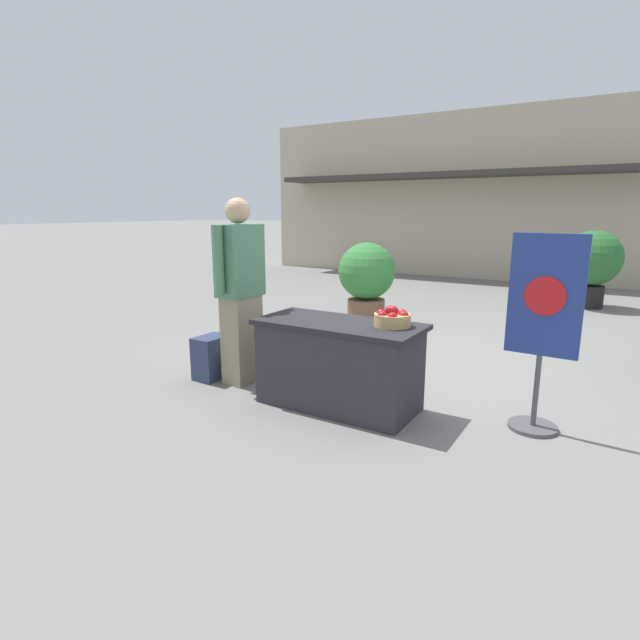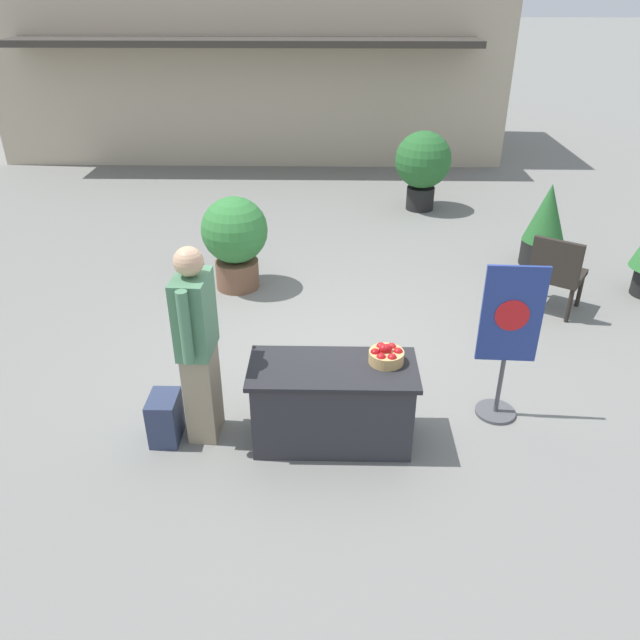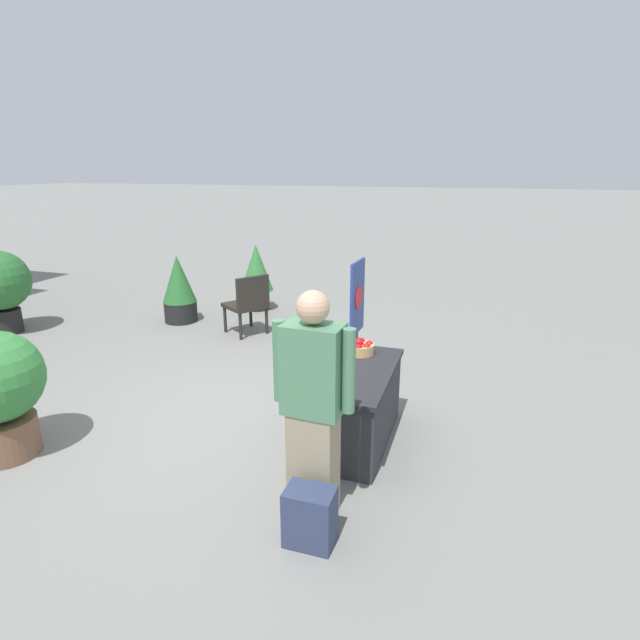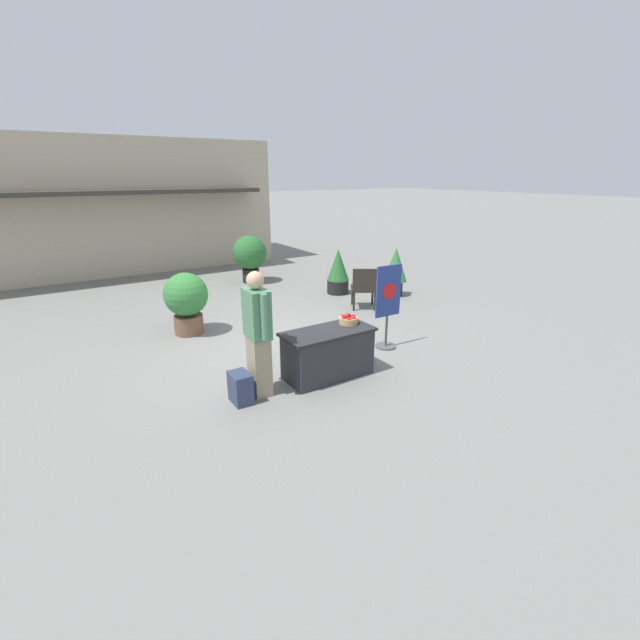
% 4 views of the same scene
% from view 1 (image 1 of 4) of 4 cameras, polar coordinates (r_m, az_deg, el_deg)
% --- Properties ---
extents(ground_plane, '(120.00, 120.00, 0.00)m').
position_cam_1_polar(ground_plane, '(5.39, 9.42, -5.21)').
color(ground_plane, slate).
extents(storefront_building, '(10.29, 4.41, 3.89)m').
position_cam_1_polar(storefront_building, '(14.36, 17.28, 13.21)').
color(storefront_building, '#B7A88E').
rests_on(storefront_building, ground_plane).
extents(display_table, '(1.37, 0.64, 0.73)m').
position_cam_1_polar(display_table, '(4.17, 2.15, -5.06)').
color(display_table, '#2D2D33').
rests_on(display_table, ground_plane).
extents(apple_basket, '(0.29, 0.29, 0.16)m').
position_cam_1_polar(apple_basket, '(3.95, 8.26, 0.26)').
color(apple_basket, tan).
rests_on(apple_basket, display_table).
extents(person_visitor, '(0.28, 0.61, 1.73)m').
position_cam_1_polar(person_visitor, '(4.71, -9.08, 3.34)').
color(person_visitor, gray).
rests_on(person_visitor, ground_plane).
extents(backpack, '(0.24, 0.34, 0.42)m').
position_cam_1_polar(backpack, '(5.01, -12.26, -4.18)').
color(backpack, '#2D3856').
rests_on(backpack, ground_plane).
extents(poster_board, '(0.51, 0.36, 1.46)m').
position_cam_1_polar(poster_board, '(3.96, 24.06, -0.93)').
color(poster_board, '#4C4C51').
rests_on(poster_board, ground_plane).
extents(potted_plant_near_right, '(0.92, 0.92, 1.30)m').
position_cam_1_polar(potted_plant_near_right, '(9.55, 28.69, 5.87)').
color(potted_plant_near_right, black).
rests_on(potted_plant_near_right, ground_plane).
extents(potted_plant_far_left, '(0.81, 0.81, 1.17)m').
position_cam_1_polar(potted_plant_far_left, '(7.21, 5.34, 4.84)').
color(potted_plant_far_left, brown).
rests_on(potted_plant_far_left, ground_plane).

